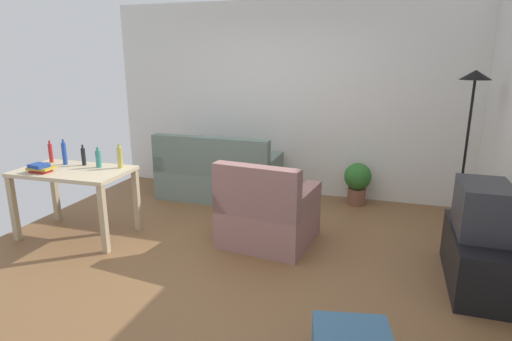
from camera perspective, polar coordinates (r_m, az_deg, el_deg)
The scene contains 15 objects.
ground_plane at distance 4.42m, azimuth -3.29°, elevation -11.09°, with size 5.20×4.40×0.02m, color brown.
wall_rear at distance 6.10m, azimuth 4.06°, elevation 9.52°, with size 5.20×0.10×2.70m, color silver.
couch at distance 5.97m, azimuth -5.12°, elevation -0.81°, with size 1.65×0.84×0.92m.
tv_stand at distance 4.21m, azimuth 27.59°, elevation -10.51°, with size 0.44×1.10×0.48m.
tv at distance 4.05m, azimuth 28.43°, elevation -4.59°, with size 0.41×0.60×0.44m.
torchiere_lamp at distance 5.05m, azimuth 27.11°, elevation 7.49°, with size 0.32×0.32×1.81m.
desk at distance 5.00m, azimuth -23.40°, elevation -1.09°, with size 1.22×0.74×0.76m.
potted_plant at distance 5.83m, azimuth 13.57°, elevation -1.35°, with size 0.36×0.36×0.57m.
armchair at distance 4.49m, azimuth 1.50°, elevation -6.02°, with size 0.99×0.94×0.92m.
bottle_red at distance 5.40m, azimuth -26.04°, elevation 2.17°, with size 0.04×0.04×0.26m.
bottle_blue at distance 5.21m, azimuth -24.51°, elevation 2.13°, with size 0.05×0.05×0.29m.
bottle_dark at distance 5.10m, azimuth -22.32°, elevation 1.79°, with size 0.05×0.05×0.23m.
bottle_tall at distance 4.94m, azimuth -20.55°, elevation 1.51°, with size 0.06×0.06×0.23m.
bottle_squat at distance 4.84m, azimuth -17.94°, elevation 1.71°, with size 0.06×0.06×0.27m.
book_stack at distance 5.00m, azimuth -27.16°, elevation 0.31°, with size 0.26×0.21×0.09m.
Camera 1 is at (1.45, -3.69, 1.93)m, focal length 29.56 mm.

